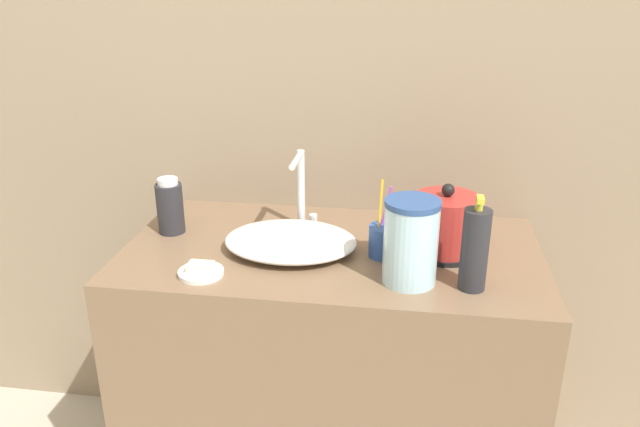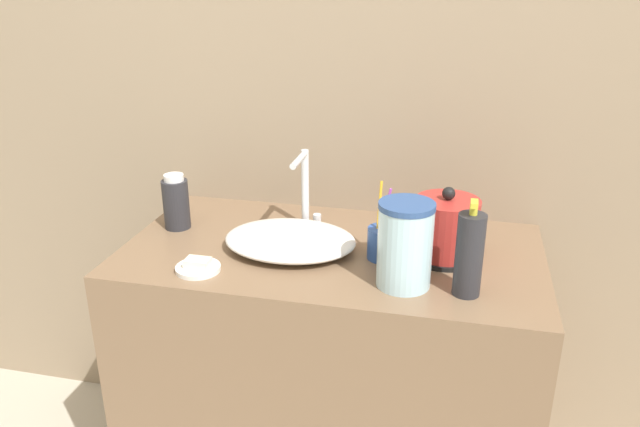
# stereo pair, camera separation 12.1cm
# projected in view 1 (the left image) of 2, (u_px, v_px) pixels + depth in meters

# --- Properties ---
(wall_back) EXTENTS (6.00, 0.04, 2.60)m
(wall_back) POSITION_uv_depth(u_px,v_px,m) (347.00, 58.00, 1.81)
(wall_back) COLOR gray
(wall_back) RESTS_ON ground_plane
(vanity_counter) EXTENTS (1.12, 0.60, 0.84)m
(vanity_counter) POSITION_uv_depth(u_px,v_px,m) (331.00, 376.00, 1.85)
(vanity_counter) COLOR brown
(vanity_counter) RESTS_ON ground_plane
(sink_basin) EXTENTS (0.36, 0.28, 0.06)m
(sink_basin) POSITION_uv_depth(u_px,v_px,m) (290.00, 241.00, 1.67)
(sink_basin) COLOR white
(sink_basin) RESTS_ON vanity_counter
(faucet) EXTENTS (0.06, 0.14, 0.23)m
(faucet) POSITION_uv_depth(u_px,v_px,m) (302.00, 187.00, 1.77)
(faucet) COLOR silver
(faucet) RESTS_ON vanity_counter
(electric_kettle) EXTENTS (0.18, 0.18, 0.20)m
(electric_kettle) POSITION_uv_depth(u_px,v_px,m) (445.00, 227.00, 1.64)
(electric_kettle) COLOR black
(electric_kettle) RESTS_ON vanity_counter
(toothbrush_cup) EXTENTS (0.08, 0.08, 0.21)m
(toothbrush_cup) POSITION_uv_depth(u_px,v_px,m) (384.00, 240.00, 1.63)
(toothbrush_cup) COLOR #2D519E
(toothbrush_cup) RESTS_ON vanity_counter
(lotion_bottle) EXTENTS (0.06, 0.06, 0.24)m
(lotion_bottle) POSITION_uv_depth(u_px,v_px,m) (475.00, 249.00, 1.45)
(lotion_bottle) COLOR #28282D
(lotion_bottle) RESTS_ON vanity_counter
(shampoo_bottle) EXTENTS (0.08, 0.08, 0.16)m
(shampoo_bottle) POSITION_uv_depth(u_px,v_px,m) (170.00, 207.00, 1.77)
(shampoo_bottle) COLOR #28282D
(shampoo_bottle) RESTS_ON vanity_counter
(soap_dish) EXTENTS (0.11, 0.11, 0.03)m
(soap_dish) POSITION_uv_depth(u_px,v_px,m) (201.00, 271.00, 1.54)
(soap_dish) COLOR white
(soap_dish) RESTS_ON vanity_counter
(water_pitcher) EXTENTS (0.13, 0.13, 0.21)m
(water_pitcher) POSITION_uv_depth(u_px,v_px,m) (411.00, 242.00, 1.48)
(water_pitcher) COLOR #B2DBEA
(water_pitcher) RESTS_ON vanity_counter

